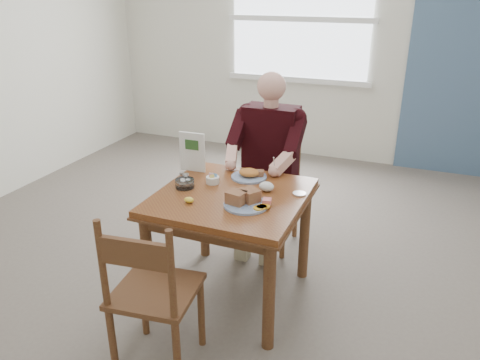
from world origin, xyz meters
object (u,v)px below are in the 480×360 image
at_px(chair_far, 270,187).
at_px(chair_near, 152,294).
at_px(near_plate, 246,200).
at_px(diner, 268,150).
at_px(table, 231,210).
at_px(far_plate, 250,174).

relative_size(chair_far, chair_near, 1.00).
bearing_deg(near_plate, chair_near, -112.73).
bearing_deg(chair_far, diner, -89.99).
distance_m(table, chair_far, 0.81).
relative_size(chair_far, near_plate, 2.83).
xyz_separation_m(table, chair_near, (-0.13, -0.76, -0.16)).
height_order(chair_far, diner, diner).
distance_m(chair_far, diner, 0.34).
height_order(diner, far_plate, diner).
relative_size(table, far_plate, 3.19).
xyz_separation_m(chair_far, diner, (0.00, -0.09, 0.33)).
bearing_deg(chair_far, far_plate, -88.34).
bearing_deg(near_plate, chair_far, 98.83).
bearing_deg(near_plate, diner, 99.77).
bearing_deg(diner, chair_far, 90.01).
bearing_deg(chair_near, diner, 85.07).
distance_m(chair_near, near_plate, 0.76).
height_order(table, chair_far, chair_far).
distance_m(near_plate, far_plate, 0.43).
xyz_separation_m(chair_near, diner, (0.13, 1.47, 0.33)).
bearing_deg(near_plate, table, 140.38).
bearing_deg(chair_near, near_plate, 67.27).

